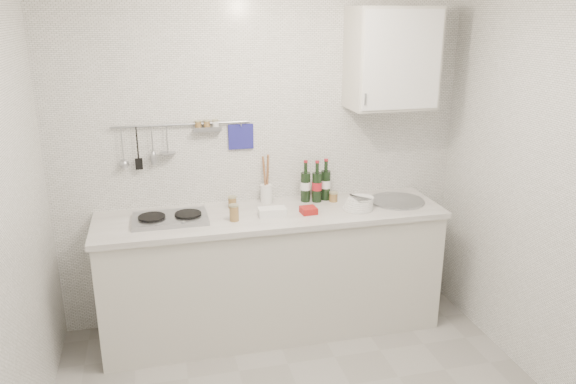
# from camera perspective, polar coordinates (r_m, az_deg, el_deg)

# --- Properties ---
(back_wall) EXTENTS (3.00, 0.02, 2.50)m
(back_wall) POSITION_cam_1_polar(r_m,az_deg,el_deg) (4.13, -2.59, 3.63)
(back_wall) COLOR silver
(back_wall) RESTS_ON floor
(wall_right) EXTENTS (0.02, 2.80, 2.50)m
(wall_right) POSITION_cam_1_polar(r_m,az_deg,el_deg) (3.55, 26.89, -0.78)
(wall_right) COLOR silver
(wall_right) RESTS_ON floor
(counter) EXTENTS (2.44, 0.64, 0.96)m
(counter) POSITION_cam_1_polar(r_m,az_deg,el_deg) (4.14, -1.52, -8.39)
(counter) COLOR beige
(counter) RESTS_ON floor
(wall_rail) EXTENTS (0.98, 0.09, 0.34)m
(wall_rail) POSITION_cam_1_polar(r_m,az_deg,el_deg) (3.99, -11.00, 5.40)
(wall_rail) COLOR #93969B
(wall_rail) RESTS_ON back_wall
(wall_cabinet) EXTENTS (0.60, 0.38, 0.70)m
(wall_cabinet) POSITION_cam_1_polar(r_m,az_deg,el_deg) (4.11, 10.52, 13.20)
(wall_cabinet) COLOR beige
(wall_cabinet) RESTS_ON back_wall
(plate_stack_hob) EXTENTS (0.28, 0.28, 0.02)m
(plate_stack_hob) POSITION_cam_1_polar(r_m,az_deg,el_deg) (3.87, -12.20, -2.69)
(plate_stack_hob) COLOR #4B6AAB
(plate_stack_hob) RESTS_ON counter
(plate_stack_sink) EXTENTS (0.23, 0.22, 0.09)m
(plate_stack_sink) POSITION_cam_1_polar(r_m,az_deg,el_deg) (4.03, 7.25, -1.14)
(plate_stack_sink) COLOR white
(plate_stack_sink) RESTS_ON counter
(wine_bottles) EXTENTS (0.23, 0.11, 0.31)m
(wine_bottles) POSITION_cam_1_polar(r_m,az_deg,el_deg) (4.14, 2.87, 1.15)
(wine_bottles) COLOR black
(wine_bottles) RESTS_ON counter
(butter_dish) EXTENTS (0.19, 0.10, 0.06)m
(butter_dish) POSITION_cam_1_polar(r_m,az_deg,el_deg) (3.87, -1.62, -2.03)
(butter_dish) COLOR white
(butter_dish) RESTS_ON counter
(strawberry_punnet) EXTENTS (0.11, 0.11, 0.04)m
(strawberry_punnet) POSITION_cam_1_polar(r_m,az_deg,el_deg) (3.92, 2.10, -1.87)
(strawberry_punnet) COLOR red
(strawberry_punnet) RESTS_ON counter
(utensil_crock) EXTENTS (0.09, 0.09, 0.37)m
(utensil_crock) POSITION_cam_1_polar(r_m,az_deg,el_deg) (4.12, -2.21, 0.09)
(utensil_crock) COLOR white
(utensil_crock) RESTS_ON counter
(jar_a) EXTENTS (0.06, 0.06, 0.09)m
(jar_a) POSITION_cam_1_polar(r_m,az_deg,el_deg) (4.04, -5.68, -1.02)
(jar_a) COLOR olive
(jar_a) RESTS_ON counter
(jar_b) EXTENTS (0.07, 0.07, 0.08)m
(jar_b) POSITION_cam_1_polar(r_m,az_deg,el_deg) (4.25, 2.86, 0.03)
(jar_b) COLOR olive
(jar_b) RESTS_ON counter
(jar_c) EXTENTS (0.07, 0.07, 0.07)m
(jar_c) POSITION_cam_1_polar(r_m,az_deg,el_deg) (4.17, 4.64, -0.48)
(jar_c) COLOR olive
(jar_c) RESTS_ON counter
(jar_d) EXTENTS (0.07, 0.07, 0.11)m
(jar_d) POSITION_cam_1_polar(r_m,az_deg,el_deg) (3.78, -5.50, -2.10)
(jar_d) COLOR olive
(jar_d) RESTS_ON counter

